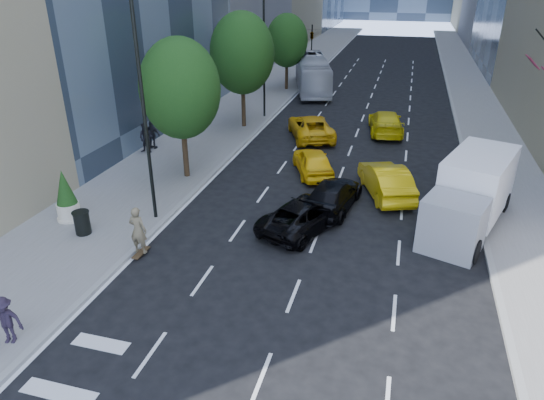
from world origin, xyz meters
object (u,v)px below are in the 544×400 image
(trash_can, at_px, (82,223))
(planter_shrub, at_px, (66,196))
(city_bus, at_px, (312,74))
(black_sedan_mercedes, at_px, (333,195))
(box_truck, at_px, (471,194))
(skateboarder, at_px, (138,233))
(black_sedan_lincoln, at_px, (304,215))

(trash_can, relative_size, planter_shrub, 0.41)
(city_bus, bearing_deg, black_sedan_mercedes, -91.88)
(box_truck, height_order, trash_can, box_truck)
(skateboarder, height_order, planter_shrub, planter_shrub)
(black_sedan_mercedes, xyz_separation_m, planter_shrub, (-11.38, -4.58, 0.59))
(black_sedan_lincoln, height_order, planter_shrub, planter_shrub)
(skateboarder, xyz_separation_m, box_truck, (12.90, 6.13, 0.62))
(skateboarder, distance_m, trash_can, 3.27)
(black_sedan_lincoln, xyz_separation_m, planter_shrub, (-10.46, -2.26, 0.62))
(black_sedan_mercedes, relative_size, trash_can, 4.94)
(box_truck, distance_m, planter_shrub, 18.03)
(black_sedan_mercedes, bearing_deg, trash_can, 37.61)
(black_sedan_lincoln, height_order, box_truck, box_truck)
(skateboarder, distance_m, city_bus, 31.62)
(skateboarder, height_order, trash_can, skateboarder)
(black_sedan_mercedes, relative_size, box_truck, 0.69)
(black_sedan_lincoln, distance_m, box_truck, 7.40)
(black_sedan_mercedes, relative_size, planter_shrub, 2.04)
(black_sedan_lincoln, bearing_deg, trash_can, 41.36)
(black_sedan_mercedes, height_order, box_truck, box_truck)
(black_sedan_lincoln, xyz_separation_m, trash_can, (-9.04, -3.26, -0.03))
(city_bus, bearing_deg, planter_shrub, -115.44)
(black_sedan_mercedes, height_order, planter_shrub, planter_shrub)
(planter_shrub, bearing_deg, box_truck, 14.10)
(black_sedan_mercedes, height_order, city_bus, city_bus)
(city_bus, distance_m, planter_shrub, 30.35)
(black_sedan_lincoln, xyz_separation_m, city_bus, (-5.08, 27.61, 0.92))
(skateboarder, distance_m, box_truck, 14.30)
(trash_can, bearing_deg, skateboarder, -13.11)
(skateboarder, xyz_separation_m, city_bus, (0.80, 31.61, 0.59))
(skateboarder, height_order, box_truck, box_truck)
(black_sedan_lincoln, distance_m, planter_shrub, 10.72)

